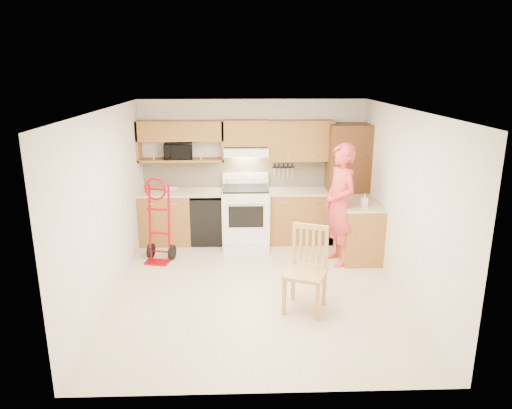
{
  "coord_description": "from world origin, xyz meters",
  "views": [
    {
      "loc": [
        -0.22,
        -6.11,
        3.0
      ],
      "look_at": [
        0.0,
        0.5,
        1.1
      ],
      "focal_mm": 33.14,
      "sensor_mm": 36.0,
      "label": 1
    }
  ],
  "objects_px": {
    "microwave": "(178,151)",
    "hand_truck": "(157,225)",
    "dining_chair": "(305,270)",
    "range": "(246,211)",
    "person": "(340,205)"
  },
  "relations": [
    {
      "from": "range",
      "to": "dining_chair",
      "type": "bearing_deg",
      "value": -73.44
    },
    {
      "from": "range",
      "to": "dining_chair",
      "type": "xyz_separation_m",
      "value": [
        0.72,
        -2.43,
        -0.05
      ]
    },
    {
      "from": "range",
      "to": "dining_chair",
      "type": "relative_size",
      "value": 1.1
    },
    {
      "from": "person",
      "to": "dining_chair",
      "type": "distance_m",
      "value": 1.76
    },
    {
      "from": "microwave",
      "to": "hand_truck",
      "type": "xyz_separation_m",
      "value": [
        -0.25,
        -1.02,
        -1.0
      ]
    },
    {
      "from": "range",
      "to": "hand_truck",
      "type": "bearing_deg",
      "value": -152.33
    },
    {
      "from": "dining_chair",
      "to": "microwave",
      "type": "bearing_deg",
      "value": 146.51
    },
    {
      "from": "microwave",
      "to": "hand_truck",
      "type": "bearing_deg",
      "value": -109.11
    },
    {
      "from": "microwave",
      "to": "hand_truck",
      "type": "distance_m",
      "value": 1.45
    },
    {
      "from": "range",
      "to": "person",
      "type": "distance_m",
      "value": 1.75
    },
    {
      "from": "microwave",
      "to": "range",
      "type": "xyz_separation_m",
      "value": [
        1.17,
        -0.28,
        -1.02
      ]
    },
    {
      "from": "person",
      "to": "hand_truck",
      "type": "height_order",
      "value": "person"
    },
    {
      "from": "dining_chair",
      "to": "range",
      "type": "bearing_deg",
      "value": 128.15
    },
    {
      "from": "microwave",
      "to": "dining_chair",
      "type": "xyz_separation_m",
      "value": [
        1.89,
        -2.71,
        -1.08
      ]
    },
    {
      "from": "microwave",
      "to": "range",
      "type": "height_order",
      "value": "microwave"
    }
  ]
}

